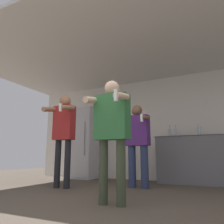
{
  "coord_description": "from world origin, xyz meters",
  "views": [
    {
      "loc": [
        1.37,
        -1.99,
        0.57
      ],
      "look_at": [
        0.18,
        0.5,
        1.13
      ],
      "focal_mm": 35.0,
      "sensor_mm": 36.0,
      "label": 1
    }
  ],
  "objects_px": {
    "person_woman_foreground": "(112,126)",
    "person_spectator_back": "(138,140)",
    "bottle_tall_gin": "(170,133)",
    "person_man_side": "(63,129)",
    "refrigerator": "(83,143)",
    "bottle_amber_bourbon": "(176,132)",
    "bottle_dark_rum": "(199,131)"
  },
  "relations": [
    {
      "from": "bottle_amber_bourbon",
      "to": "person_spectator_back",
      "type": "height_order",
      "value": "person_spectator_back"
    },
    {
      "from": "bottle_tall_gin",
      "to": "person_woman_foreground",
      "type": "relative_size",
      "value": 0.17
    },
    {
      "from": "bottle_amber_bourbon",
      "to": "bottle_tall_gin",
      "type": "relative_size",
      "value": 1.02
    },
    {
      "from": "bottle_tall_gin",
      "to": "refrigerator",
      "type": "bearing_deg",
      "value": -179.45
    },
    {
      "from": "refrigerator",
      "to": "person_spectator_back",
      "type": "bearing_deg",
      "value": -29.13
    },
    {
      "from": "bottle_dark_rum",
      "to": "person_man_side",
      "type": "height_order",
      "value": "person_man_side"
    },
    {
      "from": "refrigerator",
      "to": "person_woman_foreground",
      "type": "relative_size",
      "value": 1.21
    },
    {
      "from": "bottle_tall_gin",
      "to": "person_man_side",
      "type": "xyz_separation_m",
      "value": [
        -1.7,
        -1.72,
        -0.02
      ]
    },
    {
      "from": "bottle_dark_rum",
      "to": "person_woman_foreground",
      "type": "distance_m",
      "value": 2.76
    },
    {
      "from": "refrigerator",
      "to": "person_man_side",
      "type": "xyz_separation_m",
      "value": [
        0.64,
        -1.69,
        0.15
      ]
    },
    {
      "from": "bottle_amber_bourbon",
      "to": "person_spectator_back",
      "type": "relative_size",
      "value": 0.17
    },
    {
      "from": "refrigerator",
      "to": "person_woman_foreground",
      "type": "height_order",
      "value": "refrigerator"
    },
    {
      "from": "bottle_amber_bourbon",
      "to": "person_spectator_back",
      "type": "bearing_deg",
      "value": -116.46
    },
    {
      "from": "person_woman_foreground",
      "to": "person_spectator_back",
      "type": "xyz_separation_m",
      "value": [
        -0.18,
        1.52,
        -0.07
      ]
    },
    {
      "from": "bottle_amber_bourbon",
      "to": "person_man_side",
      "type": "relative_size",
      "value": 0.15
    },
    {
      "from": "bottle_tall_gin",
      "to": "person_man_side",
      "type": "height_order",
      "value": "person_man_side"
    },
    {
      "from": "bottle_tall_gin",
      "to": "bottle_dark_rum",
      "type": "height_order",
      "value": "bottle_dark_rum"
    },
    {
      "from": "bottle_amber_bourbon",
      "to": "bottle_dark_rum",
      "type": "relative_size",
      "value": 0.96
    },
    {
      "from": "bottle_dark_rum",
      "to": "person_spectator_back",
      "type": "bearing_deg",
      "value": -133.74
    },
    {
      "from": "refrigerator",
      "to": "bottle_dark_rum",
      "type": "relative_size",
      "value": 6.62
    },
    {
      "from": "person_man_side",
      "to": "person_spectator_back",
      "type": "bearing_deg",
      "value": 25.85
    },
    {
      "from": "bottle_dark_rum",
      "to": "person_man_side",
      "type": "relative_size",
      "value": 0.16
    },
    {
      "from": "bottle_tall_gin",
      "to": "person_woman_foreground",
      "type": "height_order",
      "value": "person_woman_foreground"
    },
    {
      "from": "bottle_tall_gin",
      "to": "bottle_dark_rum",
      "type": "distance_m",
      "value": 0.63
    },
    {
      "from": "bottle_amber_bourbon",
      "to": "person_woman_foreground",
      "type": "bearing_deg",
      "value": -97.98
    },
    {
      "from": "person_man_side",
      "to": "person_spectator_back",
      "type": "distance_m",
      "value": 1.44
    },
    {
      "from": "refrigerator",
      "to": "person_spectator_back",
      "type": "relative_size",
      "value": 1.2
    },
    {
      "from": "person_woman_foreground",
      "to": "bottle_amber_bourbon",
      "type": "bearing_deg",
      "value": 82.02
    },
    {
      "from": "refrigerator",
      "to": "bottle_tall_gin",
      "type": "distance_m",
      "value": 2.34
    },
    {
      "from": "bottle_dark_rum",
      "to": "person_woman_foreground",
      "type": "height_order",
      "value": "person_woman_foreground"
    },
    {
      "from": "person_woman_foreground",
      "to": "person_man_side",
      "type": "distance_m",
      "value": 1.72
    },
    {
      "from": "bottle_dark_rum",
      "to": "person_woman_foreground",
      "type": "xyz_separation_m",
      "value": [
        -0.87,
        -2.61,
        -0.17
      ]
    }
  ]
}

